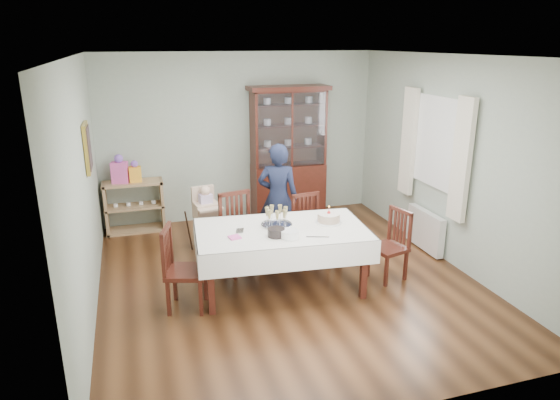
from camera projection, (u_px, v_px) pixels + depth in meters
name	position (u px, v px, depth m)	size (l,w,h in m)	color
floor	(286.00, 279.00, 6.27)	(5.00, 5.00, 0.00)	#593319
room_shell	(274.00, 137.00, 6.24)	(5.00, 5.00, 5.00)	#9EAA99
dining_table	(281.00, 258.00, 5.94)	(2.10, 1.33, 0.76)	#421610
china_cabinet	(288.00, 151.00, 8.20)	(1.30, 0.48, 2.18)	#421610
sideboard	(135.00, 206.00, 7.74)	(0.90, 0.38, 0.80)	tan
picture_frame	(87.00, 148.00, 5.88)	(0.04, 0.48, 0.58)	gold
window	(437.00, 143.00, 6.69)	(0.04, 1.02, 1.22)	white
curtain_left	(462.00, 160.00, 6.14)	(0.07, 0.30, 1.55)	silver
curtain_right	(409.00, 142.00, 7.27)	(0.07, 0.30, 1.55)	silver
radiator	(425.00, 230.00, 7.06)	(0.10, 0.80, 0.55)	white
chair_far_left	(241.00, 248.00, 6.43)	(0.54, 0.54, 1.01)	#421610
chair_far_right	(311.00, 244.00, 6.63)	(0.47, 0.47, 0.93)	#421610
chair_end_left	(185.00, 285.00, 5.51)	(0.53, 0.53, 0.95)	#421610
chair_end_right	(388.00, 258.00, 6.22)	(0.49, 0.49, 0.88)	#421610
woman	(278.00, 198.00, 6.92)	(0.56, 0.37, 1.54)	black
high_chair	(207.00, 227.00, 6.95)	(0.50, 0.50, 0.97)	black
champagne_tray	(277.00, 220.00, 5.90)	(0.37, 0.37, 0.23)	silver
birthday_cake	(329.00, 218.00, 6.00)	(0.31, 0.31, 0.21)	white
plate_stack_dark	(276.00, 232.00, 5.58)	(0.20, 0.20, 0.09)	black
plate_stack_white	(290.00, 234.00, 5.54)	(0.21, 0.21, 0.09)	white
napkin_stack	(235.00, 237.00, 5.55)	(0.12, 0.12, 0.02)	#E755AA
cutlery	(237.00, 231.00, 5.73)	(0.11, 0.16, 0.01)	silver
cake_knife	(318.00, 237.00, 5.57)	(0.25, 0.02, 0.01)	silver
gift_bag_pink	(120.00, 170.00, 7.49)	(0.26, 0.20, 0.44)	#E755AA
gift_bag_orange	(135.00, 172.00, 7.57)	(0.18, 0.13, 0.33)	#FFA928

